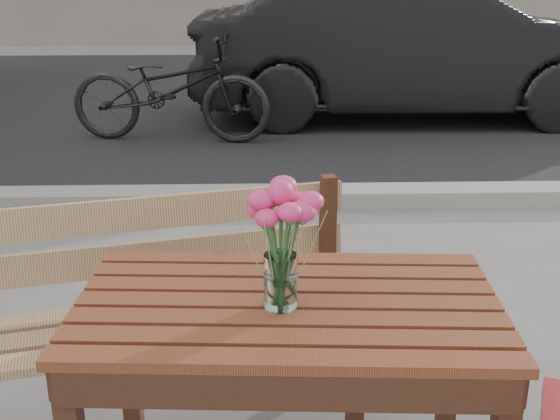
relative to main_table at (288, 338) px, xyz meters
name	(u,v)px	position (x,y,z in m)	size (l,w,h in m)	color
street	(246,132)	(-0.20, 4.87, -0.57)	(30.00, 8.12, 0.12)	black
main_table	(288,338)	(0.00, 0.00, 0.00)	(1.20, 0.74, 0.71)	#5E2718
main_bench	(152,291)	(-0.44, 0.43, -0.06)	(1.49, 0.75, 0.89)	#8D6449
main_vase	(281,230)	(-0.02, -0.04, 0.34)	(0.19, 0.19, 0.35)	white
parked_car	(413,47)	(1.52, 5.59, 0.14)	(1.57, 4.49, 1.48)	black
bicycle	(170,89)	(-0.88, 4.66, -0.11)	(0.64, 1.84, 0.97)	black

